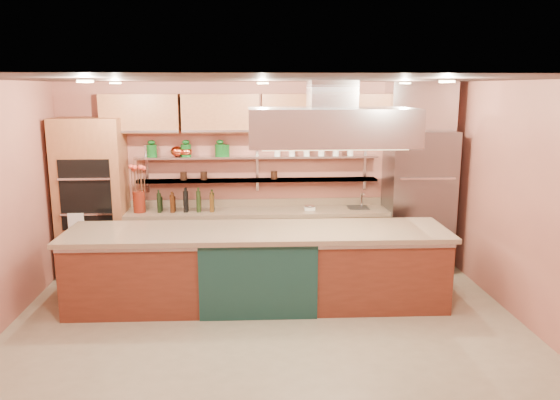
{
  "coord_description": "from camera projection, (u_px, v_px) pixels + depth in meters",
  "views": [
    {
      "loc": [
        -0.22,
        -5.72,
        2.72
      ],
      "look_at": [
        0.2,
        1.0,
        1.32
      ],
      "focal_mm": 35.0,
      "sensor_mm": 36.0,
      "label": 1
    }
  ],
  "objects": [
    {
      "name": "floor",
      "position": [
        268.0,
        334.0,
        6.16
      ],
      "size": [
        6.0,
        5.0,
        0.02
      ],
      "primitive_type": "cube",
      "color": "gray",
      "rests_on": "ground"
    },
    {
      "name": "ceiling",
      "position": [
        266.0,
        79.0,
        5.59
      ],
      "size": [
        6.0,
        5.0,
        0.02
      ],
      "primitive_type": "cube",
      "color": "black",
      "rests_on": "wall_back"
    },
    {
      "name": "wall_back",
      "position": [
        261.0,
        175.0,
        8.32
      ],
      "size": [
        6.0,
        0.04,
        2.8
      ],
      "primitive_type": "cube",
      "color": "#AA6250",
      "rests_on": "floor"
    },
    {
      "name": "wall_front",
      "position": [
        283.0,
        301.0,
        3.43
      ],
      "size": [
        6.0,
        0.04,
        2.8
      ],
      "primitive_type": "cube",
      "color": "#AA6250",
      "rests_on": "floor"
    },
    {
      "name": "wall_right",
      "position": [
        537.0,
        208.0,
        6.06
      ],
      "size": [
        0.04,
        5.0,
        2.8
      ],
      "primitive_type": "cube",
      "color": "#AA6250",
      "rests_on": "floor"
    },
    {
      "name": "oven_stack",
      "position": [
        92.0,
        198.0,
        7.9
      ],
      "size": [
        0.95,
        0.64,
        2.3
      ],
      "primitive_type": "cube",
      "color": "#9A5B38",
      "rests_on": "floor"
    },
    {
      "name": "refrigerator",
      "position": [
        418.0,
        201.0,
        8.18
      ],
      "size": [
        0.95,
        0.72,
        2.1
      ],
      "primitive_type": "cube",
      "color": "slate",
      "rests_on": "floor"
    },
    {
      "name": "back_counter",
      "position": [
        258.0,
        240.0,
        8.21
      ],
      "size": [
        3.84,
        0.64,
        0.93
      ],
      "primitive_type": "cube",
      "color": "#9D8A5E",
      "rests_on": "floor"
    },
    {
      "name": "wall_shelf_lower",
      "position": [
        257.0,
        180.0,
        8.2
      ],
      "size": [
        3.6,
        0.26,
        0.03
      ],
      "primitive_type": "cube",
      "color": "silver",
      "rests_on": "wall_back"
    },
    {
      "name": "wall_shelf_upper",
      "position": [
        257.0,
        157.0,
        8.12
      ],
      "size": [
        3.6,
        0.26,
        0.03
      ],
      "primitive_type": "cube",
      "color": "silver",
      "rests_on": "wall_back"
    },
    {
      "name": "upper_cabinets",
      "position": [
        260.0,
        113.0,
        7.95
      ],
      "size": [
        4.6,
        0.36,
        0.55
      ],
      "primitive_type": "cube",
      "color": "#9A5B38",
      "rests_on": "wall_back"
    },
    {
      "name": "range_hood",
      "position": [
        331.0,
        127.0,
        6.6
      ],
      "size": [
        2.0,
        1.0,
        0.45
      ],
      "primitive_type": "cube",
      "color": "silver",
      "rests_on": "ceiling"
    },
    {
      "name": "ceiling_downlights",
      "position": [
        266.0,
        82.0,
        5.79
      ],
      "size": [
        4.0,
        2.8,
        0.02
      ],
      "primitive_type": "cube",
      "color": "#FFE5A5",
      "rests_on": "ceiling"
    },
    {
      "name": "island",
      "position": [
        258.0,
        267.0,
        6.91
      ],
      "size": [
        4.69,
        1.09,
        0.97
      ],
      "primitive_type": "cube",
      "rotation": [
        0.0,
        0.0,
        -0.02
      ],
      "color": "brown",
      "rests_on": "floor"
    },
    {
      "name": "flower_vase",
      "position": [
        139.0,
        202.0,
        7.93
      ],
      "size": [
        0.2,
        0.2,
        0.31
      ],
      "primitive_type": "cylinder",
      "rotation": [
        0.0,
        0.0,
        0.16
      ],
      "color": "#631B0E",
      "rests_on": "back_counter"
    },
    {
      "name": "oil_bottle_cluster",
      "position": [
        186.0,
        202.0,
        7.97
      ],
      "size": [
        0.9,
        0.33,
        0.28
      ],
      "primitive_type": "cube",
      "rotation": [
        0.0,
        0.0,
        0.09
      ],
      "color": "black",
      "rests_on": "back_counter"
    },
    {
      "name": "kitchen_scale",
      "position": [
        310.0,
        207.0,
        8.1
      ],
      "size": [
        0.18,
        0.15,
        0.09
      ],
      "primitive_type": "cube",
      "rotation": [
        0.0,
        0.0,
        -0.22
      ],
      "color": "white",
      "rests_on": "back_counter"
    },
    {
      "name": "bar_faucet",
      "position": [
        361.0,
        200.0,
        8.24
      ],
      "size": [
        0.04,
        0.04,
        0.24
      ],
      "primitive_type": "cylinder",
      "rotation": [
        0.0,
        0.0,
        -0.19
      ],
      "color": "white",
      "rests_on": "back_counter"
    },
    {
      "name": "copper_kettle",
      "position": [
        177.0,
        151.0,
        8.03
      ],
      "size": [
        0.22,
        0.22,
        0.16
      ],
      "primitive_type": "ellipsoid",
      "rotation": [
        0.0,
        0.0,
        -0.15
      ],
      "color": "#D24F30",
      "rests_on": "wall_shelf_upper"
    },
    {
      "name": "green_canister",
      "position": [
        225.0,
        150.0,
        8.07
      ],
      "size": [
        0.17,
        0.17,
        0.17
      ],
      "primitive_type": "cylinder",
      "rotation": [
        0.0,
        0.0,
        -0.22
      ],
      "color": "#0F4716",
      "rests_on": "wall_shelf_upper"
    }
  ]
}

